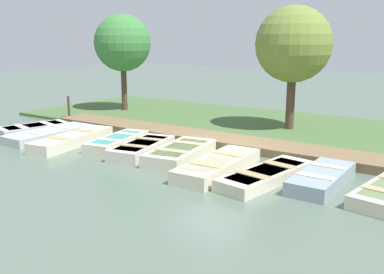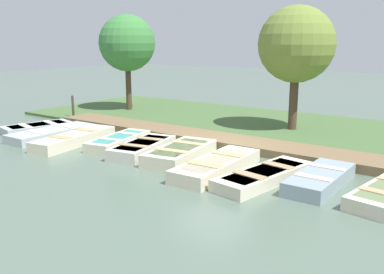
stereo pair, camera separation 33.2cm
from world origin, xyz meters
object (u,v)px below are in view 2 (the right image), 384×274
object	(u,v)px
rowboat_3	(119,141)
rowboat_8	(320,179)
rowboat_1	(52,133)
rowboat_2	(74,139)
park_tree_far_left	(127,43)
rowboat_4	(143,148)
mooring_post_near	(73,107)
rowboat_0	(37,128)
rowboat_5	(180,153)
park_tree_left	(296,45)
rowboat_6	(217,165)
rowboat_7	(264,176)

from	to	relation	value
rowboat_3	rowboat_8	bearing A→B (deg)	79.14
rowboat_8	rowboat_1	bearing A→B (deg)	-86.86
rowboat_2	park_tree_far_left	bearing A→B (deg)	-160.95
rowboat_4	mooring_post_near	xyz separation A→B (m)	(-2.73, -6.83, 0.39)
rowboat_0	rowboat_3	size ratio (longest dim) A/B	1.00
rowboat_0	rowboat_1	xyz separation A→B (m)	(0.36, 1.46, 0.01)
rowboat_5	mooring_post_near	world-z (taller)	mooring_post_near
rowboat_4	rowboat_8	bearing A→B (deg)	80.91
rowboat_8	park_tree_left	size ratio (longest dim) A/B	0.55
rowboat_5	rowboat_6	xyz separation A→B (m)	(0.49, 1.67, -0.01)
rowboat_1	mooring_post_near	distance (m)	3.86
rowboat_3	rowboat_7	xyz separation A→B (m)	(0.59, 6.01, -0.01)
rowboat_2	mooring_post_near	xyz separation A→B (m)	(-3.20, -3.95, 0.38)
rowboat_1	rowboat_4	world-z (taller)	rowboat_4
rowboat_0	rowboat_7	bearing A→B (deg)	101.52
park_tree_far_left	rowboat_3	bearing A→B (deg)	40.73
rowboat_8	rowboat_5	bearing A→B (deg)	-88.84
rowboat_0	rowboat_2	distance (m)	3.06
rowboat_4	rowboat_8	size ratio (longest dim) A/B	1.06
mooring_post_near	rowboat_7	bearing A→B (deg)	75.12
rowboat_6	park_tree_far_left	bearing A→B (deg)	-125.37
rowboat_1	rowboat_4	distance (m)	4.44
rowboat_3	park_tree_left	world-z (taller)	park_tree_left
rowboat_4	rowboat_3	bearing A→B (deg)	-112.82
park_tree_far_left	park_tree_left	xyz separation A→B (m)	(-0.18, 8.98, -0.02)
rowboat_1	rowboat_5	world-z (taller)	rowboat_5
rowboat_0	park_tree_left	world-z (taller)	park_tree_left
rowboat_2	rowboat_1	bearing A→B (deg)	-106.17
park_tree_far_left	park_tree_left	bearing A→B (deg)	91.14
park_tree_left	rowboat_4	bearing A→B (deg)	-24.05
rowboat_0	rowboat_3	xyz separation A→B (m)	(-0.19, 4.49, 0.02)
rowboat_5	rowboat_0	bearing A→B (deg)	-97.86
rowboat_7	park_tree_far_left	size ratio (longest dim) A/B	0.68
rowboat_1	rowboat_3	distance (m)	3.09
rowboat_5	mooring_post_near	bearing A→B (deg)	-115.62
rowboat_4	rowboat_5	distance (m)	1.46
rowboat_8	park_tree_far_left	world-z (taller)	park_tree_far_left
mooring_post_near	park_tree_far_left	distance (m)	4.38
rowboat_2	rowboat_3	world-z (taller)	rowboat_2
rowboat_5	rowboat_7	world-z (taller)	rowboat_5
rowboat_2	rowboat_4	world-z (taller)	rowboat_2
rowboat_4	rowboat_7	size ratio (longest dim) A/B	0.86
rowboat_2	rowboat_8	size ratio (longest dim) A/B	1.32
rowboat_1	rowboat_5	distance (m)	5.90
rowboat_7	park_tree_far_left	bearing A→B (deg)	-110.01
park_tree_left	rowboat_2	bearing A→B (deg)	-40.45
rowboat_4	rowboat_0	bearing A→B (deg)	-102.12
park_tree_left	rowboat_1	bearing A→B (deg)	-48.32
rowboat_3	mooring_post_near	xyz separation A→B (m)	(-2.45, -5.43, 0.41)
rowboat_1	rowboat_7	xyz separation A→B (m)	(0.04, 9.05, -0.01)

